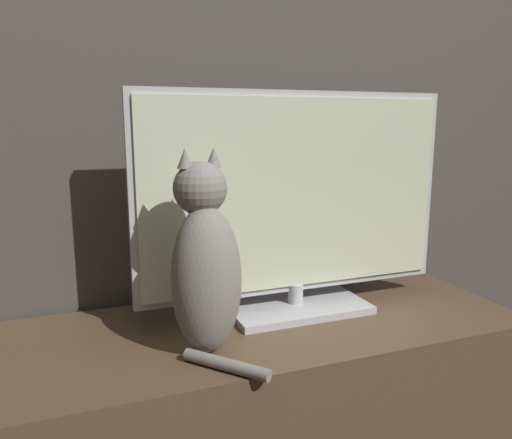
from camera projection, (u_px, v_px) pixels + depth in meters
name	position (u px, v px, depth m)	size (l,w,h in m)	color
wall_back	(232.00, 32.00, 1.48)	(4.80, 0.05, 2.60)	#47423D
tv_stand	(270.00, 407.00, 1.39)	(1.37, 0.53, 0.51)	brown
tv	(296.00, 205.00, 1.38)	(0.91, 0.24, 0.61)	#B7B7BC
cat	(205.00, 265.00, 1.14)	(0.18, 0.29, 0.48)	gray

